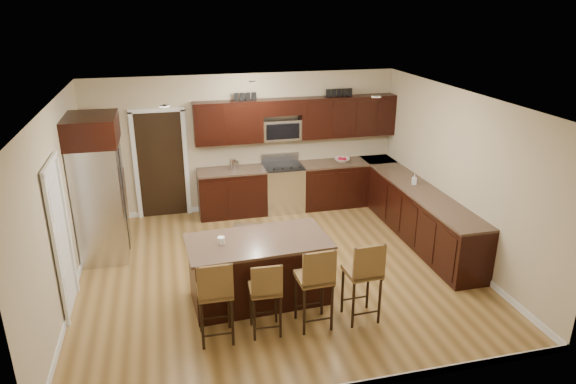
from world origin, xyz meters
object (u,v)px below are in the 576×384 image
object	(u,v)px
range	(283,187)
stool_mid	(266,290)
island	(259,272)
stool_extra	(364,273)
refrigerator	(99,187)
stool_left	(215,292)
stool_right	(316,279)

from	to	relation	value
range	stool_mid	distance (m)	4.15
island	stool_extra	bearing A→B (deg)	-37.74
stool_mid	refrigerator	distance (m)	3.55
stool_left	refrigerator	distance (m)	3.20
island	refrigerator	bearing A→B (deg)	135.86
range	island	size ratio (longest dim) A/B	0.56
stool_right	refrigerator	distance (m)	3.96
range	stool_extra	bearing A→B (deg)	-88.06
range	refrigerator	bearing A→B (deg)	-159.71
stool_extra	stool_mid	bearing A→B (deg)	177.33
stool_mid	refrigerator	xyz separation A→B (m)	(-2.15, 2.77, 0.56)
stool_left	stool_extra	bearing A→B (deg)	0.52
island	refrigerator	size ratio (longest dim) A/B	0.84
island	stool_left	world-z (taller)	stool_left
stool_mid	stool_left	bearing A→B (deg)	-176.93
range	stool_extra	world-z (taller)	stool_extra
island	stool_extra	distance (m)	1.52
stool_left	refrigerator	bearing A→B (deg)	119.36
stool_mid	stool_extra	size ratio (longest dim) A/B	0.89
island	stool_extra	world-z (taller)	stool_extra
island	stool_right	bearing A→B (deg)	-58.88
island	stool_mid	bearing A→B (deg)	-97.41
island	stool_mid	size ratio (longest dim) A/B	1.93
stool_left	stool_extra	distance (m)	1.91
stool_right	stool_extra	bearing A→B (deg)	-2.34
refrigerator	stool_extra	bearing A→B (deg)	-38.92
stool_extra	refrigerator	bearing A→B (deg)	138.73
range	stool_left	bearing A→B (deg)	-113.97
stool_mid	refrigerator	world-z (taller)	refrigerator
range	stool_right	world-z (taller)	stool_right
range	island	xyz separation A→B (m)	(-1.09, -3.15, -0.04)
range	stool_extra	distance (m)	4.00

